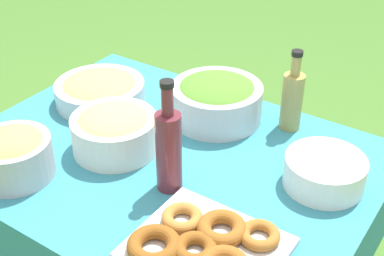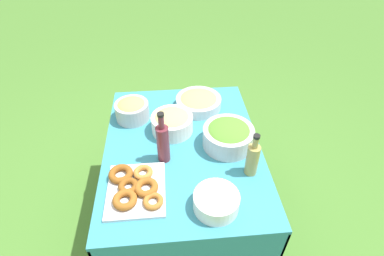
{
  "view_description": "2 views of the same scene",
  "coord_description": "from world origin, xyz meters",
  "px_view_note": "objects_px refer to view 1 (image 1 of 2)",
  "views": [
    {
      "loc": [
        -0.77,
        1.0,
        1.66
      ],
      "look_at": [
        -0.08,
        -0.03,
        0.86
      ],
      "focal_mm": 50.0,
      "sensor_mm": 36.0,
      "label": 1
    },
    {
      "loc": [
        -1.25,
        0.06,
        1.96
      ],
      "look_at": [
        0.02,
        -0.06,
        0.87
      ],
      "focal_mm": 28.0,
      "sensor_mm": 36.0,
      "label": 2
    }
  ],
  "objects_px": {
    "plate_stack": "(325,172)",
    "bread_bowl": "(100,90)",
    "fruit_bowl": "(13,154)",
    "pasta_bowl": "(114,130)",
    "wine_bottle": "(169,148)",
    "olive_oil_bottle": "(292,99)",
    "donut_platter": "(204,244)",
    "salad_bowl": "(217,99)"
  },
  "relations": [
    {
      "from": "donut_platter",
      "to": "fruit_bowl",
      "type": "bearing_deg",
      "value": 4.32
    },
    {
      "from": "fruit_bowl",
      "to": "bread_bowl",
      "type": "bearing_deg",
      "value": -79.35
    },
    {
      "from": "donut_platter",
      "to": "salad_bowl",
      "type": "bearing_deg",
      "value": -60.95
    },
    {
      "from": "salad_bowl",
      "to": "plate_stack",
      "type": "height_order",
      "value": "salad_bowl"
    },
    {
      "from": "fruit_bowl",
      "to": "pasta_bowl",
      "type": "bearing_deg",
      "value": -120.34
    },
    {
      "from": "salad_bowl",
      "to": "plate_stack",
      "type": "bearing_deg",
      "value": 162.57
    },
    {
      "from": "salad_bowl",
      "to": "wine_bottle",
      "type": "bearing_deg",
      "value": 102.62
    },
    {
      "from": "bread_bowl",
      "to": "olive_oil_bottle",
      "type": "bearing_deg",
      "value": -160.54
    },
    {
      "from": "salad_bowl",
      "to": "donut_platter",
      "type": "distance_m",
      "value": 0.59
    },
    {
      "from": "plate_stack",
      "to": "bread_bowl",
      "type": "xyz_separation_m",
      "value": [
        0.8,
        -0.0,
        0.0
      ]
    },
    {
      "from": "plate_stack",
      "to": "bread_bowl",
      "type": "height_order",
      "value": "bread_bowl"
    },
    {
      "from": "pasta_bowl",
      "to": "plate_stack",
      "type": "relative_size",
      "value": 1.16
    },
    {
      "from": "salad_bowl",
      "to": "olive_oil_bottle",
      "type": "xyz_separation_m",
      "value": [
        -0.22,
        -0.08,
        0.03
      ]
    },
    {
      "from": "salad_bowl",
      "to": "plate_stack",
      "type": "distance_m",
      "value": 0.44
    },
    {
      "from": "wine_bottle",
      "to": "fruit_bowl",
      "type": "relative_size",
      "value": 1.5
    },
    {
      "from": "olive_oil_bottle",
      "to": "bread_bowl",
      "type": "xyz_separation_m",
      "value": [
        0.6,
        0.21,
        -0.06
      ]
    },
    {
      "from": "pasta_bowl",
      "to": "wine_bottle",
      "type": "bearing_deg",
      "value": 166.89
    },
    {
      "from": "donut_platter",
      "to": "plate_stack",
      "type": "height_order",
      "value": "plate_stack"
    },
    {
      "from": "donut_platter",
      "to": "olive_oil_bottle",
      "type": "distance_m",
      "value": 0.61
    },
    {
      "from": "bread_bowl",
      "to": "donut_platter",
      "type": "bearing_deg",
      "value": 149.84
    },
    {
      "from": "plate_stack",
      "to": "olive_oil_bottle",
      "type": "bearing_deg",
      "value": -46.93
    },
    {
      "from": "bread_bowl",
      "to": "fruit_bowl",
      "type": "bearing_deg",
      "value": 100.65
    },
    {
      "from": "pasta_bowl",
      "to": "wine_bottle",
      "type": "xyz_separation_m",
      "value": [
        -0.24,
        0.05,
        0.06
      ]
    },
    {
      "from": "salad_bowl",
      "to": "plate_stack",
      "type": "xyz_separation_m",
      "value": [
        -0.42,
        0.13,
        -0.03
      ]
    },
    {
      "from": "wine_bottle",
      "to": "bread_bowl",
      "type": "distance_m",
      "value": 0.53
    },
    {
      "from": "salad_bowl",
      "to": "bread_bowl",
      "type": "distance_m",
      "value": 0.4
    },
    {
      "from": "olive_oil_bottle",
      "to": "wine_bottle",
      "type": "relative_size",
      "value": 0.82
    },
    {
      "from": "plate_stack",
      "to": "bread_bowl",
      "type": "relative_size",
      "value": 0.72
    },
    {
      "from": "salad_bowl",
      "to": "bread_bowl",
      "type": "height_order",
      "value": "salad_bowl"
    },
    {
      "from": "salad_bowl",
      "to": "wine_bottle",
      "type": "relative_size",
      "value": 0.91
    },
    {
      "from": "salad_bowl",
      "to": "olive_oil_bottle",
      "type": "height_order",
      "value": "olive_oil_bottle"
    },
    {
      "from": "donut_platter",
      "to": "plate_stack",
      "type": "xyz_separation_m",
      "value": [
        -0.13,
        -0.38,
        0.02
      ]
    },
    {
      "from": "olive_oil_bottle",
      "to": "bread_bowl",
      "type": "relative_size",
      "value": 0.87
    },
    {
      "from": "donut_platter",
      "to": "plate_stack",
      "type": "relative_size",
      "value": 1.56
    },
    {
      "from": "plate_stack",
      "to": "fruit_bowl",
      "type": "xyz_separation_m",
      "value": [
        0.72,
        0.43,
        0.03
      ]
    },
    {
      "from": "wine_bottle",
      "to": "olive_oil_bottle",
      "type": "bearing_deg",
      "value": -106.84
    },
    {
      "from": "olive_oil_bottle",
      "to": "wine_bottle",
      "type": "distance_m",
      "value": 0.47
    },
    {
      "from": "salad_bowl",
      "to": "bread_bowl",
      "type": "xyz_separation_m",
      "value": [
        0.38,
        0.13,
        -0.03
      ]
    },
    {
      "from": "donut_platter",
      "to": "wine_bottle",
      "type": "bearing_deg",
      "value": -35.94
    },
    {
      "from": "salad_bowl",
      "to": "olive_oil_bottle",
      "type": "relative_size",
      "value": 1.11
    },
    {
      "from": "salad_bowl",
      "to": "olive_oil_bottle",
      "type": "bearing_deg",
      "value": -159.41
    },
    {
      "from": "salad_bowl",
      "to": "wine_bottle",
      "type": "distance_m",
      "value": 0.38
    }
  ]
}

